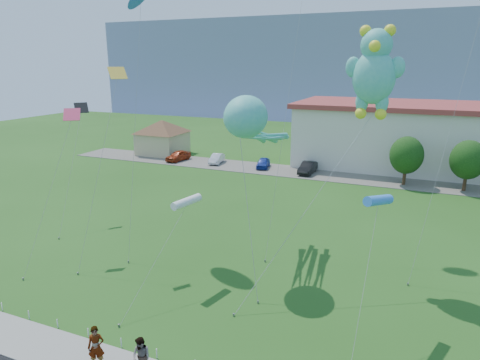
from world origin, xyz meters
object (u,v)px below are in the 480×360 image
at_px(teddy_bear_kite, 374,70).
at_px(parked_car_black, 308,168).
at_px(pavilion, 162,134).
at_px(octopus_kite, 252,125).
at_px(pedestrian_left, 96,347).
at_px(parked_car_silver, 217,159).
at_px(parked_car_blue, 263,163).
at_px(pedestrian_right, 141,357).
at_px(parked_car_red, 178,156).

bearing_deg(teddy_bear_kite, parked_car_black, 112.17).
height_order(pavilion, octopus_kite, octopus_kite).
xyz_separation_m(parked_car_black, octopus_kite, (2.34, -24.85, 8.54)).
bearing_deg(parked_car_black, pedestrian_left, -88.76).
bearing_deg(parked_car_silver, pavilion, 157.46).
xyz_separation_m(pavilion, parked_car_black, (22.87, -3.16, -2.26)).
bearing_deg(octopus_kite, teddy_bear_kite, 15.11).
distance_m(parked_car_silver, parked_car_blue, 6.69).
height_order(pedestrian_right, parked_car_silver, pedestrian_right).
distance_m(parked_car_blue, parked_car_black, 6.05).
xyz_separation_m(parked_car_red, octopus_kite, (20.60, -24.70, 8.54)).
relative_size(pavilion, parked_car_black, 2.16).
height_order(parked_car_red, teddy_bear_kite, teddy_bear_kite).
xyz_separation_m(pavilion, parked_car_blue, (16.85, -2.59, -2.34)).
xyz_separation_m(parked_car_red, parked_car_black, (18.26, 0.14, -0.00)).
xyz_separation_m(pedestrian_right, octopus_kite, (0.08, 12.58, 8.29)).
xyz_separation_m(pavilion, parked_car_red, (4.61, -3.31, -2.26)).
height_order(pedestrian_left, parked_car_black, pedestrian_left).
distance_m(pedestrian_left, parked_car_blue, 38.79).
bearing_deg(octopus_kite, parked_car_red, 129.82).
relative_size(pavilion, octopus_kite, 0.82).
xyz_separation_m(parked_car_silver, teddy_bear_kite, (22.06, -23.55, 12.03)).
bearing_deg(parked_car_silver, parked_car_blue, -8.54).
relative_size(pedestrian_right, parked_car_black, 0.43).
bearing_deg(parked_car_blue, parked_car_black, -16.61).
relative_size(pedestrian_left, parked_car_silver, 0.53).
bearing_deg(teddy_bear_kite, parked_car_silver, 133.13).
xyz_separation_m(pavilion, teddy_bear_kite, (32.22, -26.12, 9.68)).
bearing_deg(pavilion, pedestrian_left, -60.68).
xyz_separation_m(pedestrian_left, pedestrian_right, (2.16, 0.30, -0.08)).
distance_m(pedestrian_right, teddy_bear_kite, 19.91).
xyz_separation_m(pavilion, octopus_kite, (25.20, -28.01, 6.28)).
xyz_separation_m(pedestrian_left, parked_car_red, (-18.36, 37.58, -0.32)).
xyz_separation_m(parked_car_red, parked_car_silver, (5.55, 0.74, -0.09)).
bearing_deg(parked_car_red, pedestrian_left, -54.65).
bearing_deg(parked_car_silver, pedestrian_left, -79.88).
bearing_deg(pedestrian_right, parked_car_black, 103.36).
height_order(parked_car_blue, octopus_kite, octopus_kite).
xyz_separation_m(parked_car_black, teddy_bear_kite, (9.35, -22.95, 11.94)).
distance_m(pavilion, parked_car_red, 6.11).
bearing_deg(octopus_kite, pedestrian_right, -90.34).
bearing_deg(pedestrian_left, parked_car_red, 86.96).
relative_size(parked_car_silver, teddy_bear_kite, 0.24).
bearing_deg(parked_car_red, pedestrian_right, -51.86).
bearing_deg(parked_car_blue, parked_car_red, 172.26).
height_order(pavilion, parked_car_black, pavilion).
bearing_deg(octopus_kite, parked_car_blue, 108.19).
bearing_deg(pedestrian_right, octopus_kite, 99.56).
distance_m(octopus_kite, teddy_bear_kite, 8.02).
distance_m(pedestrian_left, parked_car_silver, 40.41).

